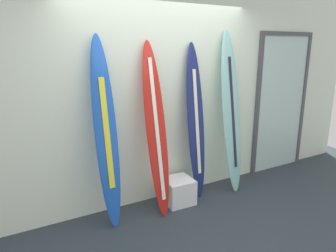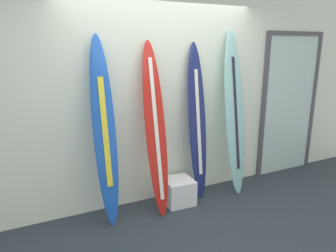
# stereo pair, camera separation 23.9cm
# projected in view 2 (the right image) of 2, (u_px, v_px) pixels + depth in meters

# --- Properties ---
(ground) EXTENTS (8.00, 8.00, 0.04)m
(ground) POSITION_uv_depth(u_px,v_px,m) (212.00, 246.00, 3.20)
(ground) COLOR #262F36
(wall_back) EXTENTS (7.20, 0.20, 2.80)m
(wall_back) POSITION_uv_depth(u_px,v_px,m) (160.00, 93.00, 3.98)
(wall_back) COLOR silver
(wall_back) RESTS_ON ground
(surfboard_cobalt) EXTENTS (0.25, 0.42, 2.13)m
(surfboard_cobalt) POSITION_uv_depth(u_px,v_px,m) (105.00, 132.00, 3.41)
(surfboard_cobalt) COLOR blue
(surfboard_cobalt) RESTS_ON ground
(surfboard_crimson) EXTENTS (0.27, 0.49, 2.06)m
(surfboard_crimson) POSITION_uv_depth(u_px,v_px,m) (155.00, 129.00, 3.65)
(surfboard_crimson) COLOR red
(surfboard_crimson) RESTS_ON ground
(surfboard_navy) EXTENTS (0.27, 0.32, 2.04)m
(surfboard_navy) POSITION_uv_depth(u_px,v_px,m) (197.00, 123.00, 4.01)
(surfboard_navy) COLOR navy
(surfboard_navy) RESTS_ON ground
(surfboard_seafoam) EXTENTS (0.30, 0.43, 2.21)m
(surfboard_seafoam) POSITION_uv_depth(u_px,v_px,m) (234.00, 114.00, 4.16)
(surfboard_seafoam) COLOR #82BFBC
(surfboard_seafoam) RESTS_ON ground
(display_block_left) EXTENTS (0.38, 0.38, 0.32)m
(display_block_left) POSITION_uv_depth(u_px,v_px,m) (179.00, 191.00, 4.00)
(display_block_left) COLOR silver
(display_block_left) RESTS_ON ground
(glass_door) EXTENTS (1.11, 0.06, 2.20)m
(glass_door) POSITION_uv_depth(u_px,v_px,m) (289.00, 102.00, 4.85)
(glass_door) COLOR silver
(glass_door) RESTS_ON ground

